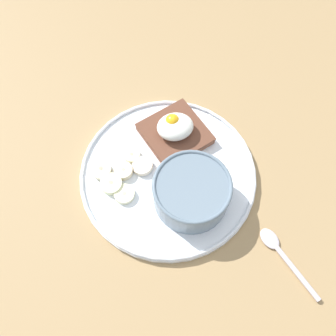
# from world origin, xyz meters

# --- Properties ---
(ground_plane) EXTENTS (1.20, 1.20, 0.02)m
(ground_plane) POSITION_xyz_m (0.00, 0.00, 0.01)
(ground_plane) COLOR #9C7D52
(ground_plane) RESTS_ON ground
(plate) EXTENTS (0.29, 0.29, 0.02)m
(plate) POSITION_xyz_m (0.00, 0.00, 0.03)
(plate) COLOR white
(plate) RESTS_ON ground_plane
(oatmeal_bowl) EXTENTS (0.12, 0.12, 0.06)m
(oatmeal_bowl) POSITION_xyz_m (0.02, -0.05, 0.06)
(oatmeal_bowl) COLOR slate
(oatmeal_bowl) RESTS_ON plate
(toast_slice) EXTENTS (0.13, 0.13, 0.02)m
(toast_slice) POSITION_xyz_m (0.03, 0.07, 0.04)
(toast_slice) COLOR brown
(toast_slice) RESTS_ON plate
(poached_egg) EXTENTS (0.06, 0.05, 0.04)m
(poached_egg) POSITION_xyz_m (0.03, 0.07, 0.06)
(poached_egg) COLOR white
(poached_egg) RESTS_ON toast_slice
(banana_slice_front) EXTENTS (0.04, 0.04, 0.01)m
(banana_slice_front) POSITION_xyz_m (-0.07, 0.02, 0.04)
(banana_slice_front) COLOR beige
(banana_slice_front) RESTS_ON plate
(banana_slice_left) EXTENTS (0.04, 0.04, 0.02)m
(banana_slice_left) POSITION_xyz_m (-0.11, 0.03, 0.04)
(banana_slice_left) COLOR beige
(banana_slice_left) RESTS_ON plate
(banana_slice_back) EXTENTS (0.05, 0.05, 0.01)m
(banana_slice_back) POSITION_xyz_m (-0.04, 0.02, 0.04)
(banana_slice_back) COLOR #FAE3C3
(banana_slice_back) RESTS_ON plate
(banana_slice_right) EXTENTS (0.05, 0.05, 0.01)m
(banana_slice_right) POSITION_xyz_m (-0.09, 0.00, 0.04)
(banana_slice_right) COLOR #E9EDB4
(banana_slice_right) RESTS_ON plate
(banana_slice_inner) EXTENTS (0.04, 0.04, 0.01)m
(banana_slice_inner) POSITION_xyz_m (-0.08, -0.02, 0.03)
(banana_slice_inner) COLOR #EFE9BC
(banana_slice_inner) RESTS_ON plate
(banana_slice_outer) EXTENTS (0.04, 0.04, 0.01)m
(banana_slice_outer) POSITION_xyz_m (-0.05, 0.05, 0.03)
(banana_slice_outer) COLOR beige
(banana_slice_outer) RESTS_ON plate
(spoon) EXTENTS (0.06, 0.12, 0.01)m
(spoon) POSITION_xyz_m (0.14, -0.17, 0.02)
(spoon) COLOR silver
(spoon) RESTS_ON ground_plane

